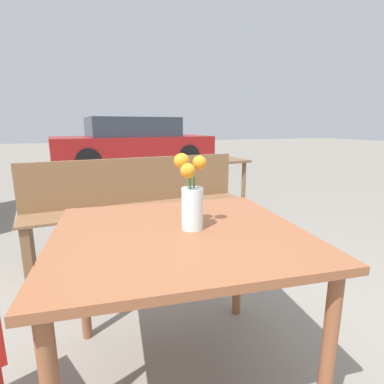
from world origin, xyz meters
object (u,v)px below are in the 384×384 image
bench_near (139,202)px  parked_car (133,143)px  flower_vase (191,200)px  table_back (201,166)px  table_front (179,250)px

bench_near → parked_car: parked_car is taller
parked_car → flower_vase: bearing=-97.3°
bench_near → table_back: (0.96, 0.94, 0.15)m
flower_vase → table_back: flower_vase is taller
table_front → flower_vase: flower_vase is taller
table_front → parked_car: 7.47m
table_front → bench_near: size_ratio=0.56×
flower_vase → bench_near: flower_vase is taller
flower_vase → parked_car: size_ratio=0.07×
table_front → flower_vase: bearing=4.5°
bench_near → table_back: 1.35m
bench_near → flower_vase: bearing=-91.6°
table_back → parked_car: size_ratio=0.23×
table_front → flower_vase: size_ratio=3.49×
table_front → bench_near: bench_near is taller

